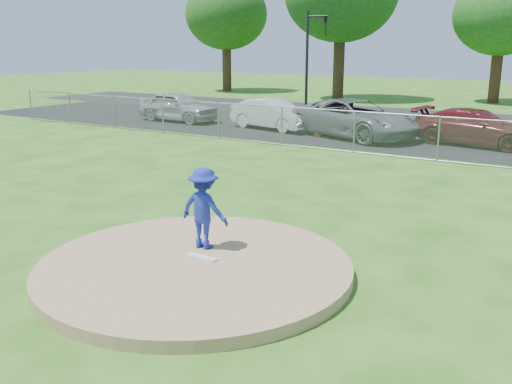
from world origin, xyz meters
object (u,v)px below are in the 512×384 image
at_px(traffic_signal_left, 311,53).
at_px(parked_car_white, 273,114).
at_px(tree_far_left, 226,3).
at_px(traffic_cone, 318,128).
at_px(pitcher, 204,208).
at_px(parked_car_silver, 178,107).
at_px(parked_car_darkred, 477,128).
at_px(tree_center, 503,2).
at_px(parked_car_gray, 354,118).

xyz_separation_m(traffic_signal_left, parked_car_white, (1.31, -6.44, -2.66)).
bearing_deg(tree_far_left, traffic_cone, -46.55).
xyz_separation_m(pitcher, parked_car_silver, (-12.66, 14.79, -0.19)).
xyz_separation_m(parked_car_white, parked_car_darkred, (8.91, 0.34, 0.00)).
xyz_separation_m(tree_center, parked_car_silver, (-11.96, -18.52, -5.71)).
height_order(traffic_signal_left, parked_car_darkred, traffic_signal_left).
relative_size(tree_center, traffic_cone, 13.58).
xyz_separation_m(pitcher, traffic_cone, (-4.48, 14.14, -0.58)).
bearing_deg(parked_car_silver, traffic_signal_left, -30.33).
bearing_deg(pitcher, parked_car_silver, -50.52).
bearing_deg(traffic_signal_left, parked_car_white, -78.51).
bearing_deg(tree_center, parked_car_darkred, -82.28).
distance_m(pitcher, parked_car_darkred, 15.32).
bearing_deg(tree_center, parked_car_gray, -97.16).
relative_size(pitcher, parked_car_gray, 0.26).
relative_size(parked_car_silver, parked_car_white, 1.04).
bearing_deg(pitcher, traffic_signal_left, -69.41).
bearing_deg(tree_center, parked_car_silver, -122.84).
distance_m(tree_far_left, traffic_signal_left, 17.60).
height_order(tree_far_left, parked_car_gray, tree_far_left).
bearing_deg(parked_car_darkred, parked_car_silver, 100.28).
height_order(parked_car_silver, parked_car_white, parked_car_silver).
xyz_separation_m(traffic_cone, parked_car_darkred, (6.24, 1.07, 0.34)).
xyz_separation_m(tree_far_left, parked_car_white, (14.54, -17.44, -6.35)).
relative_size(tree_far_left, traffic_signal_left, 1.92).
bearing_deg(parked_car_white, tree_far_left, 51.54).
bearing_deg(traffic_signal_left, tree_far_left, 140.27).
height_order(tree_far_left, pitcher, tree_far_left).
height_order(tree_far_left, traffic_cone, tree_far_left).
distance_m(traffic_signal_left, traffic_cone, 8.73).
relative_size(traffic_signal_left, parked_car_white, 1.33).
height_order(tree_center, parked_car_darkred, tree_center).
bearing_deg(pitcher, traffic_cone, -73.48).
height_order(traffic_cone, parked_car_gray, parked_car_gray).
distance_m(tree_far_left, parked_car_gray, 26.46).
bearing_deg(traffic_cone, parked_car_white, 164.60).
bearing_deg(tree_far_left, pitcher, -56.11).
relative_size(pitcher, traffic_cone, 2.06).
relative_size(tree_far_left, pitcher, 7.18).
bearing_deg(tree_far_left, parked_car_white, -50.17).
relative_size(pitcher, parked_car_white, 0.35).
xyz_separation_m(tree_center, traffic_signal_left, (-7.76, -12.00, -3.11)).
xyz_separation_m(traffic_signal_left, pitcher, (8.47, -21.31, -2.41)).
relative_size(pitcher, parked_car_silver, 0.34).
distance_m(traffic_signal_left, parked_car_white, 7.08).
bearing_deg(parked_car_gray, traffic_cone, 128.06).
bearing_deg(parked_car_white, tree_center, -7.59).
bearing_deg(parked_car_white, pitcher, -142.61).
xyz_separation_m(traffic_signal_left, traffic_cone, (3.98, -7.17, -2.99)).
bearing_deg(parked_car_gray, parked_car_white, 106.01).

